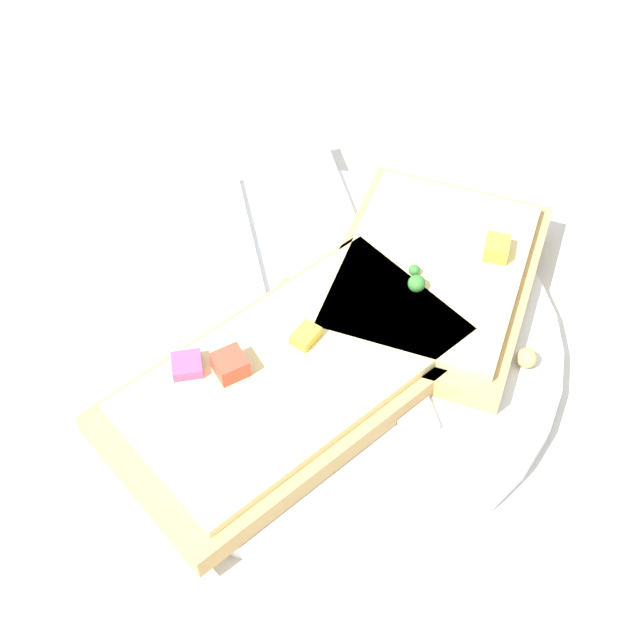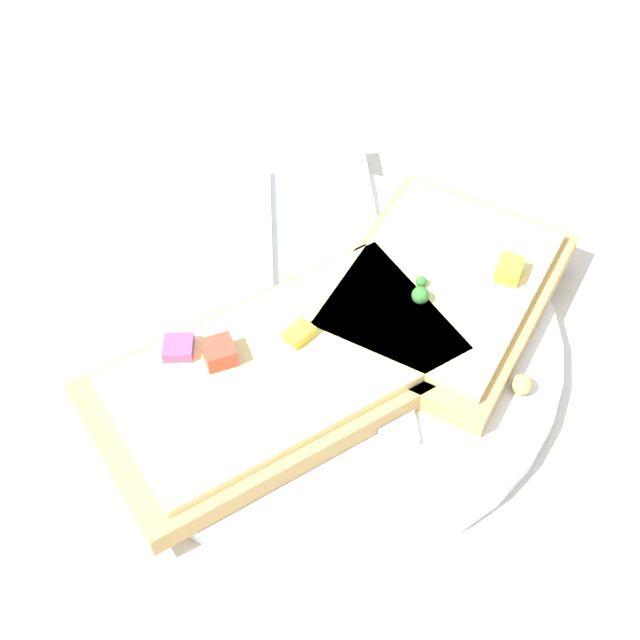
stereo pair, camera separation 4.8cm
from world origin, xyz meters
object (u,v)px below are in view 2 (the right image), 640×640
object	(u,v)px
plate	(320,338)
fork	(263,314)
pizza_slice_main	(283,373)
pizza_slice_corner	(441,290)
knife	(368,249)

from	to	relation	value
plate	fork	world-z (taller)	fork
pizza_slice_main	pizza_slice_corner	distance (m)	0.10
fork	knife	bearing A→B (deg)	126.25
pizza_slice_corner	knife	bearing A→B (deg)	75.04
plate	pizza_slice_corner	size ratio (longest dim) A/B	1.52
pizza_slice_main	pizza_slice_corner	size ratio (longest dim) A/B	1.21
plate	fork	distance (m)	0.03
pizza_slice_main	pizza_slice_corner	bearing A→B (deg)	-178.84
plate	knife	size ratio (longest dim) A/B	1.35
fork	pizza_slice_main	size ratio (longest dim) A/B	0.90
knife	pizza_slice_main	xyz separation A→B (m)	(-0.10, -0.04, 0.01)
knife	pizza_slice_corner	world-z (taller)	pizza_slice_corner
fork	plate	bearing A→B (deg)	68.48
fork	knife	size ratio (longest dim) A/B	0.97
plate	pizza_slice_main	distance (m)	0.04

